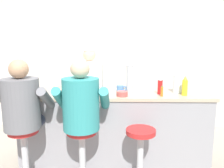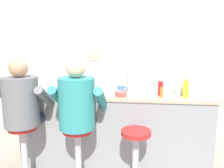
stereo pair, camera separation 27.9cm
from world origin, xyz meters
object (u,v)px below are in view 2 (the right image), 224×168
cup_stack_steel (130,79)px  napkin_dispenser_chrome (89,92)px  diner_seated_teal (78,107)px  cook_in_whites_near (94,88)px  hot_sauce_bottle_orange (161,93)px  water_pitcher_clear (181,85)px  coffee_mug_tan (60,87)px  mustard_bottle_yellow (186,88)px  ketchup_bottle_red (160,87)px  diner_seated_grey (23,105)px  cereal_bowl (121,94)px  coffee_mug_blue (121,89)px  empty_stool_round (136,150)px  breakfast_plate (64,92)px

cup_stack_steel → napkin_dispenser_chrome: bearing=-150.0°
diner_seated_teal → cook_in_whites_near: size_ratio=0.87×
hot_sauce_bottle_orange → water_pitcher_clear: size_ratio=0.55×
hot_sauce_bottle_orange → cup_stack_steel: (-0.37, 0.23, 0.12)m
coffee_mug_tan → hot_sauce_bottle_orange: bearing=-11.3°
mustard_bottle_yellow → ketchup_bottle_red: bearing=165.7°
diner_seated_grey → cup_stack_steel: bearing=24.7°
hot_sauce_bottle_orange → cereal_bowl: 0.48m
diner_seated_teal → cook_in_whites_near: (-0.05, 1.15, -0.01)m
ketchup_bottle_red → coffee_mug_blue: (-0.50, 0.12, -0.06)m
cup_stack_steel → hot_sauce_bottle_orange: bearing=-31.6°
coffee_mug_blue → ketchup_bottle_red: bearing=-13.5°
mustard_bottle_yellow → cereal_bowl: size_ratio=1.75×
napkin_dispenser_chrome → diner_seated_grey: bearing=-159.2°
cereal_bowl → napkin_dispenser_chrome: size_ratio=1.17×
hot_sauce_bottle_orange → diner_seated_teal: bearing=-161.1°
diner_seated_grey → cook_in_whites_near: 1.29m
napkin_dispenser_chrome → diner_seated_grey: (-0.71, -0.27, -0.12)m
ketchup_bottle_red → diner_seated_grey: (-1.56, -0.45, -0.16)m
ketchup_bottle_red → napkin_dispenser_chrome: ketchup_bottle_red is taller
mustard_bottle_yellow → diner_seated_teal: 1.28m
empty_stool_round → coffee_mug_blue: bearing=109.2°
hot_sauce_bottle_orange → coffee_mug_blue: 0.56m
coffee_mug_blue → cook_in_whites_near: bearing=129.4°
ketchup_bottle_red → cereal_bowl: (-0.48, -0.13, -0.08)m
coffee_mug_blue → diner_seated_teal: diner_seated_teal is taller
coffee_mug_tan → cup_stack_steel: 0.98m
water_pitcher_clear → diner_seated_teal: size_ratio=0.16×
breakfast_plate → diner_seated_grey: diner_seated_grey is taller
cup_stack_steel → cook_in_whites_near: size_ratio=0.21×
ketchup_bottle_red → water_pitcher_clear: 0.27m
coffee_mug_tan → coffee_mug_blue: bearing=-1.0°
cook_in_whites_near → coffee_mug_tan: bearing=-123.1°
mustard_bottle_yellow → diner_seated_grey: 1.90m
water_pitcher_clear → cook_in_whites_near: (-1.23, 0.62, -0.17)m
breakfast_plate → cup_stack_steel: size_ratio=0.66×
breakfast_plate → cereal_bowl: bearing=-6.1°
cook_in_whites_near → ketchup_bottle_red: bearing=-35.7°
napkin_dispenser_chrome → cook_in_whites_near: (-0.12, 0.88, -0.12)m
ketchup_bottle_red → diner_seated_teal: size_ratio=0.16×
water_pitcher_clear → mustard_bottle_yellow: bearing=-79.0°
coffee_mug_tan → empty_stool_round: size_ratio=0.18×
coffee_mug_blue → empty_stool_round: bearing=-70.8°
cereal_bowl → coffee_mug_blue: size_ratio=1.00×
hot_sauce_bottle_orange → breakfast_plate: 1.21m
cereal_bowl → empty_stool_round: 0.67m
ketchup_bottle_red → cereal_bowl: bearing=-164.4°
cup_stack_steel → empty_stool_round: cup_stack_steel is taller
water_pitcher_clear → diner_seated_teal: diner_seated_teal is taller
diner_seated_grey → cook_in_whites_near: bearing=62.9°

